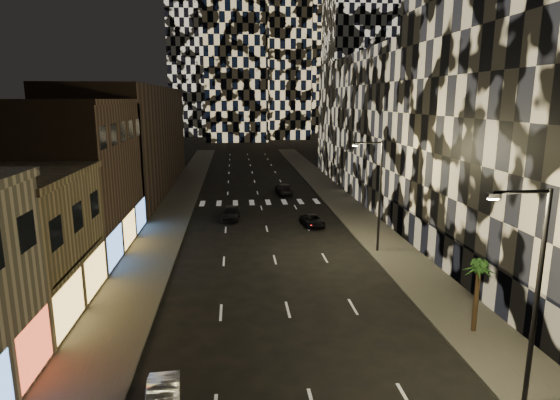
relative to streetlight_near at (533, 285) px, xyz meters
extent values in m
cube|color=#47443F|center=(-18.35, 40.00, -5.28)|extent=(4.00, 120.00, 0.15)
cube|color=#47443F|center=(1.65, 40.00, -5.28)|extent=(4.00, 120.00, 0.15)
cube|color=#4C4C47|center=(-16.25, 40.00, -5.28)|extent=(0.20, 120.00, 0.15)
cube|color=#4C4C47|center=(-0.45, 40.00, -5.28)|extent=(0.20, 120.00, 0.15)
cube|color=#483629|center=(-25.35, 23.50, 0.65)|extent=(10.00, 15.00, 12.00)
cube|color=#483629|center=(-25.35, 50.00, 1.65)|extent=(10.00, 40.00, 14.00)
cube|color=#383838|center=(3.95, 14.50, -3.85)|extent=(0.60, 25.00, 3.00)
cube|color=#232326|center=(11.65, 47.00, 3.65)|extent=(16.00, 40.00, 18.00)
cylinder|color=black|center=(0.25, 0.00, -0.70)|extent=(0.20, 0.20, 9.00)
cylinder|color=black|center=(-0.85, 0.00, 3.70)|extent=(2.20, 0.14, 0.14)
cube|color=black|center=(-1.95, 0.00, 3.58)|extent=(0.50, 0.25, 0.18)
cube|color=#FFEAB2|center=(-1.95, 0.00, 3.46)|extent=(0.35, 0.18, 0.06)
cylinder|color=black|center=(0.25, 20.00, -0.70)|extent=(0.20, 0.20, 9.00)
cylinder|color=black|center=(-0.85, 20.00, 3.70)|extent=(2.20, 0.14, 0.14)
cube|color=black|center=(-1.95, 20.00, 3.58)|extent=(0.50, 0.25, 0.18)
cube|color=#FFEAB2|center=(-1.95, 20.00, 3.46)|extent=(0.35, 0.18, 0.06)
imported|color=black|center=(-11.85, 31.87, -4.62)|extent=(2.12, 4.44, 1.46)
imported|color=black|center=(-4.85, 44.91, -4.66)|extent=(2.03, 4.80, 1.38)
imported|color=black|center=(-3.74, 28.58, -4.80)|extent=(2.31, 4.17, 1.10)
cylinder|color=#47331E|center=(1.32, 6.19, -3.49)|extent=(0.26, 0.26, 3.43)
sphere|color=#1E4518|center=(1.32, 6.19, -1.61)|extent=(0.75, 0.75, 0.75)
cone|color=#1E4518|center=(1.58, 6.13, -1.66)|extent=(1.52, 0.63, 0.91)
cone|color=#1E4518|center=(1.53, 6.36, -1.66)|extent=(1.35, 1.16, 0.91)
cone|color=#1E4518|center=(1.32, 6.46, -1.66)|extent=(0.30, 1.49, 0.91)
cone|color=#1E4518|center=(1.11, 6.36, -1.66)|extent=(1.35, 1.16, 0.91)
cone|color=#1E4518|center=(1.06, 6.13, -1.66)|extent=(1.52, 0.62, 0.91)
cone|color=#1E4518|center=(1.20, 5.95, -1.66)|extent=(0.92, 1.47, 0.91)
cone|color=#1E4518|center=(1.44, 5.95, -1.66)|extent=(0.91, 1.47, 0.91)
camera|label=1|loc=(-11.37, -15.90, 7.03)|focal=30.00mm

